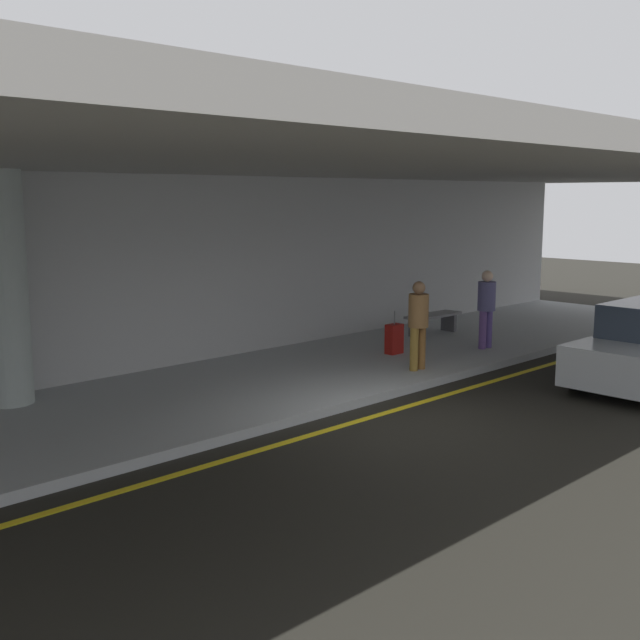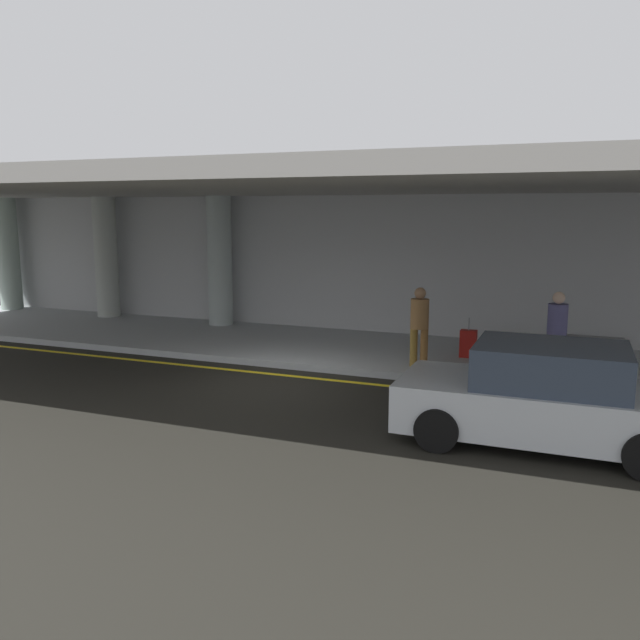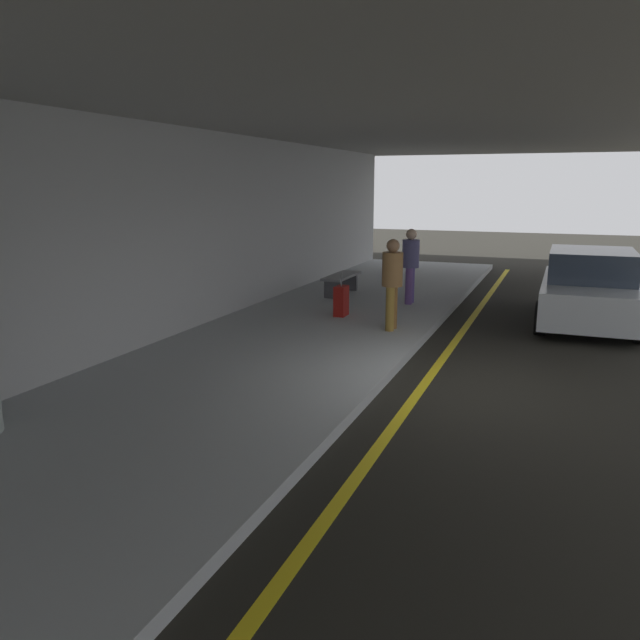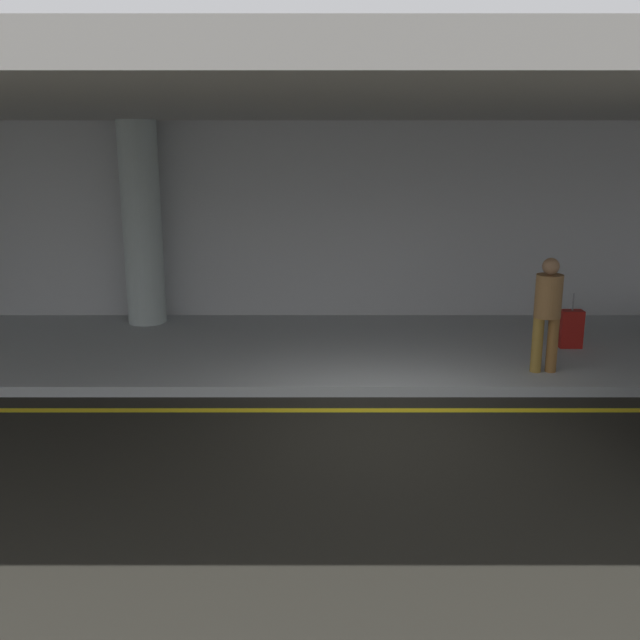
{
  "view_description": "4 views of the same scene",
  "coord_description": "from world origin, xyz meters",
  "views": [
    {
      "loc": [
        -8.68,
        -7.2,
        3.4
      ],
      "look_at": [
        0.04,
        1.81,
        1.36
      ],
      "focal_mm": 43.05,
      "sensor_mm": 36.0,
      "label": 1
    },
    {
      "loc": [
        5.45,
        -11.39,
        3.4
      ],
      "look_at": [
        -0.02,
        2.37,
        0.88
      ],
      "focal_mm": 36.3,
      "sensor_mm": 36.0,
      "label": 2
    },
    {
      "loc": [
        -8.48,
        -1.21,
        2.81
      ],
      "look_at": [
        -0.26,
        2.03,
        0.86
      ],
      "focal_mm": 34.86,
      "sensor_mm": 36.0,
      "label": 3
    },
    {
      "loc": [
        -0.78,
        -8.25,
        3.4
      ],
      "look_at": [
        -0.78,
        1.67,
        0.93
      ],
      "focal_mm": 39.99,
      "sensor_mm": 36.0,
      "label": 4
    }
  ],
  "objects": [
    {
      "name": "terminal_back_wall",
      "position": [
        0.0,
        5.35,
        1.9
      ],
      "size": [
        26.0,
        0.3,
        3.8
      ],
      "primitive_type": "cube",
      "color": "#AAACAE",
      "rests_on": "ground"
    },
    {
      "name": "lane_stripe_yellow",
      "position": [
        0.0,
        0.5,
        0.0
      ],
      "size": [
        26.0,
        0.14,
        0.01
      ],
      "primitive_type": "cube",
      "color": "yellow",
      "rests_on": "ground"
    },
    {
      "name": "person_waiting_for_ride",
      "position": [
        5.17,
        1.98,
        1.11
      ],
      "size": [
        0.38,
        0.38,
        1.68
      ],
      "rotation": [
        0.0,
        0.0,
        2.03
      ],
      "color": "#624389",
      "rests_on": "sidewalk"
    },
    {
      "name": "bench_metal",
      "position": [
        5.73,
        3.82,
        0.5
      ],
      "size": [
        1.6,
        0.5,
        0.48
      ],
      "color": "slate",
      "rests_on": "sidewalk"
    },
    {
      "name": "suitcase_upright_primary",
      "position": [
        3.31,
        2.97,
        0.46
      ],
      "size": [
        0.36,
        0.22,
        0.9
      ],
      "rotation": [
        0.0,
        0.0,
        -0.02
      ],
      "color": "maroon",
      "rests_on": "sidewalk"
    },
    {
      "name": "ceiling_overhang",
      "position": [
        0.0,
        2.6,
        3.95
      ],
      "size": [
        28.0,
        13.2,
        0.3
      ],
      "primitive_type": "cube",
      "color": "#999691",
      "rests_on": "support_column_far_left"
    },
    {
      "name": "support_column_center",
      "position": [
        -4.0,
        4.66,
        1.97
      ],
      "size": [
        0.7,
        0.7,
        3.65
      ],
      "primitive_type": "cylinder",
      "color": "#9EAAA8",
      "rests_on": "sidewalk"
    },
    {
      "name": "ground_plane",
      "position": [
        0.0,
        0.0,
        0.0
      ],
      "size": [
        60.0,
        60.0,
        0.0
      ],
      "primitive_type": "plane",
      "color": "black"
    },
    {
      "name": "traveler_with_luggage",
      "position": [
        2.49,
        1.68,
        1.11
      ],
      "size": [
        0.38,
        0.38,
        1.68
      ],
      "rotation": [
        0.0,
        0.0,
        2.98
      ],
      "color": "olive",
      "rests_on": "sidewalk"
    },
    {
      "name": "sidewalk",
      "position": [
        0.0,
        3.1,
        0.07
      ],
      "size": [
        26.0,
        4.2,
        0.15
      ],
      "primitive_type": "cube",
      "color": "#A3A8AC",
      "rests_on": "ground"
    }
  ]
}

